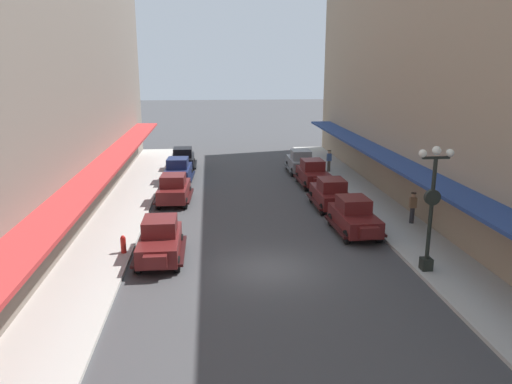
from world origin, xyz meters
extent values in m
plane|color=#424244|center=(0.00, 0.00, 0.00)|extent=(200.00, 200.00, 0.00)
cube|color=#B7B5AD|center=(-7.50, 0.00, 0.07)|extent=(3.00, 60.00, 0.15)
cube|color=#B7B5AD|center=(7.50, 0.00, 0.07)|extent=(3.00, 60.00, 0.15)
cube|color=#BF3333|center=(-8.10, 0.00, 3.00)|extent=(1.80, 54.00, 0.16)
cube|color=navy|center=(8.10, 0.00, 3.00)|extent=(1.80, 54.00, 0.16)
cube|color=slate|center=(4.69, 18.62, 0.74)|extent=(1.77, 3.93, 0.80)
cube|color=slate|center=(4.68, 18.37, 1.49)|extent=(1.47, 1.72, 0.70)
cube|color=#8C9EA8|center=(4.68, 18.37, 1.49)|extent=(1.40, 1.69, 0.42)
cube|color=slate|center=(4.72, 20.75, 0.79)|extent=(0.94, 0.38, 0.52)
cube|color=#393A3D|center=(3.74, 18.64, 0.42)|extent=(0.30, 3.51, 0.12)
cube|color=#393A3D|center=(5.64, 18.60, 0.42)|extent=(0.30, 3.51, 0.12)
cylinder|color=black|center=(3.90, 20.00, 0.34)|extent=(0.23, 0.68, 0.68)
cylinder|color=black|center=(5.52, 19.97, 0.34)|extent=(0.23, 0.68, 0.68)
cylinder|color=black|center=(3.85, 17.27, 0.34)|extent=(0.23, 0.68, 0.68)
cylinder|color=black|center=(5.47, 17.24, 0.34)|extent=(0.23, 0.68, 0.68)
cube|color=#591919|center=(4.81, 14.21, 0.74)|extent=(1.82, 3.95, 0.80)
cube|color=#591919|center=(4.80, 14.46, 1.49)|extent=(1.49, 1.74, 0.70)
cube|color=#8C9EA8|center=(4.80, 14.46, 1.49)|extent=(1.42, 1.71, 0.42)
cube|color=#591919|center=(4.87, 12.08, 0.79)|extent=(0.95, 0.39, 0.52)
cube|color=black|center=(5.76, 14.24, 0.42)|extent=(0.35, 3.52, 0.12)
cube|color=black|center=(3.86, 14.19, 0.42)|extent=(0.35, 3.52, 0.12)
cylinder|color=black|center=(5.66, 12.87, 0.34)|extent=(0.24, 0.69, 0.68)
cylinder|color=black|center=(4.04, 12.83, 0.34)|extent=(0.24, 0.69, 0.68)
cylinder|color=black|center=(5.57, 15.60, 0.34)|extent=(0.24, 0.69, 0.68)
cylinder|color=black|center=(3.96, 15.55, 0.34)|extent=(0.24, 0.69, 0.68)
cube|color=#591919|center=(-4.66, 10.73, 0.74)|extent=(1.88, 3.98, 0.80)
cube|color=#591919|center=(-4.67, 10.48, 1.49)|extent=(1.52, 1.77, 0.70)
cube|color=#8C9EA8|center=(-4.67, 10.48, 1.49)|extent=(1.45, 1.73, 0.42)
cube|color=#591919|center=(-4.56, 12.86, 0.79)|extent=(0.95, 0.40, 0.52)
cube|color=black|center=(-5.61, 10.78, 0.42)|extent=(0.41, 3.52, 0.12)
cube|color=black|center=(-3.71, 10.69, 0.42)|extent=(0.41, 3.52, 0.12)
cylinder|color=black|center=(-5.40, 12.13, 0.34)|extent=(0.25, 0.69, 0.68)
cylinder|color=black|center=(-3.79, 12.06, 0.34)|extent=(0.25, 0.69, 0.68)
cylinder|color=black|center=(-5.53, 9.41, 0.34)|extent=(0.25, 0.69, 0.68)
cylinder|color=black|center=(-3.92, 9.33, 0.34)|extent=(0.25, 0.69, 0.68)
cube|color=#19234C|center=(-4.72, 16.17, 0.74)|extent=(1.89, 3.98, 0.80)
cube|color=#19234C|center=(-4.73, 15.92, 1.49)|extent=(1.52, 1.77, 0.70)
cube|color=#8C9EA8|center=(-4.73, 15.92, 1.49)|extent=(1.45, 1.73, 0.42)
cube|color=#19234C|center=(-4.61, 18.30, 0.79)|extent=(0.95, 0.41, 0.52)
cube|color=black|center=(-5.67, 16.22, 0.42)|extent=(0.41, 3.52, 0.12)
cube|color=black|center=(-3.77, 16.13, 0.42)|extent=(0.41, 3.52, 0.12)
cylinder|color=black|center=(-5.46, 17.58, 0.34)|extent=(0.25, 0.69, 0.68)
cylinder|color=black|center=(-3.84, 17.50, 0.34)|extent=(0.25, 0.69, 0.68)
cylinder|color=black|center=(-5.59, 14.85, 0.34)|extent=(0.25, 0.69, 0.68)
cylinder|color=black|center=(-3.98, 14.77, 0.34)|extent=(0.25, 0.69, 0.68)
cube|color=#591919|center=(4.71, 8.68, 0.74)|extent=(1.76, 3.93, 0.80)
cube|color=#591919|center=(4.71, 8.43, 1.49)|extent=(1.47, 1.72, 0.70)
cube|color=#8C9EA8|center=(4.71, 8.43, 1.49)|extent=(1.39, 1.69, 0.42)
cube|color=#591919|center=(4.67, 10.81, 0.79)|extent=(0.94, 0.38, 0.52)
cube|color=black|center=(3.76, 8.67, 0.42)|extent=(0.30, 3.51, 0.12)
cube|color=black|center=(5.66, 8.70, 0.42)|extent=(0.30, 3.51, 0.12)
cylinder|color=black|center=(3.88, 10.03, 0.34)|extent=(0.23, 0.68, 0.68)
cylinder|color=black|center=(5.49, 10.06, 0.34)|extent=(0.23, 0.68, 0.68)
cylinder|color=black|center=(3.92, 7.30, 0.34)|extent=(0.23, 0.68, 0.68)
cylinder|color=black|center=(5.54, 7.33, 0.34)|extent=(0.23, 0.68, 0.68)
cube|color=#591919|center=(-4.65, 1.43, 0.74)|extent=(1.71, 3.91, 0.80)
cube|color=#591919|center=(-4.65, 1.68, 1.49)|extent=(1.45, 1.70, 0.70)
cube|color=#8C9EA8|center=(-4.65, 1.68, 1.49)|extent=(1.37, 1.67, 0.42)
cube|color=#591919|center=(-4.64, -0.70, 0.79)|extent=(0.94, 0.36, 0.52)
cube|color=black|center=(-3.70, 1.43, 0.42)|extent=(0.25, 3.51, 0.12)
cube|color=black|center=(-5.60, 1.42, 0.42)|extent=(0.25, 3.51, 0.12)
cylinder|color=black|center=(-3.83, 0.07, 0.34)|extent=(0.22, 0.68, 0.68)
cylinder|color=black|center=(-5.45, 0.06, 0.34)|extent=(0.22, 0.68, 0.68)
cylinder|color=black|center=(-3.84, 2.80, 0.34)|extent=(0.22, 0.68, 0.68)
cylinder|color=black|center=(-5.46, 2.79, 0.34)|extent=(0.22, 0.68, 0.68)
cube|color=black|center=(-4.59, 20.59, 0.74)|extent=(1.73, 3.91, 0.80)
cube|color=black|center=(-4.59, 20.34, 1.49)|extent=(1.45, 1.71, 0.70)
cube|color=#8C9EA8|center=(-4.59, 20.34, 1.49)|extent=(1.38, 1.68, 0.42)
cube|color=black|center=(-4.61, 22.72, 0.79)|extent=(0.94, 0.37, 0.52)
cube|color=black|center=(-5.54, 20.58, 0.42)|extent=(0.27, 3.51, 0.12)
cube|color=black|center=(-3.64, 20.60, 0.42)|extent=(0.27, 3.51, 0.12)
cylinder|color=black|center=(-5.41, 21.95, 0.34)|extent=(0.23, 0.68, 0.68)
cylinder|color=black|center=(-3.79, 21.96, 0.34)|extent=(0.23, 0.68, 0.68)
cylinder|color=black|center=(-5.39, 19.22, 0.34)|extent=(0.23, 0.68, 0.68)
cylinder|color=black|center=(-3.77, 19.23, 0.34)|extent=(0.23, 0.68, 0.68)
cube|color=#591919|center=(4.82, 4.05, 0.74)|extent=(1.84, 3.96, 0.80)
cube|color=#591919|center=(4.81, 4.30, 1.49)|extent=(1.50, 1.75, 0.70)
cube|color=#8C9EA8|center=(4.81, 4.30, 1.49)|extent=(1.43, 1.72, 0.42)
cube|color=#591919|center=(4.90, 1.92, 0.79)|extent=(0.95, 0.39, 0.52)
cube|color=black|center=(5.77, 4.08, 0.42)|extent=(0.37, 3.52, 0.12)
cube|color=black|center=(3.87, 4.01, 0.42)|extent=(0.37, 3.52, 0.12)
cylinder|color=black|center=(5.68, 2.71, 0.34)|extent=(0.25, 0.69, 0.68)
cylinder|color=black|center=(4.06, 2.65, 0.34)|extent=(0.25, 0.69, 0.68)
cylinder|color=black|center=(5.58, 5.44, 0.34)|extent=(0.25, 0.69, 0.68)
cylinder|color=black|center=(3.96, 5.38, 0.34)|extent=(0.25, 0.69, 0.68)
cube|color=black|center=(6.40, -1.01, 0.40)|extent=(0.44, 0.44, 0.50)
cylinder|color=black|center=(6.40, -1.01, 2.75)|extent=(0.16, 0.16, 4.20)
cube|color=black|center=(6.40, -1.01, 4.85)|extent=(1.10, 0.10, 0.10)
sphere|color=white|center=(5.85, -1.01, 5.03)|extent=(0.32, 0.32, 0.32)
sphere|color=white|center=(6.95, -1.01, 5.03)|extent=(0.32, 0.32, 0.32)
sphere|color=white|center=(6.40, -1.01, 5.13)|extent=(0.36, 0.36, 0.36)
cylinder|color=black|center=(6.40, -1.01, 3.25)|extent=(0.64, 0.18, 0.64)
cylinder|color=silver|center=(6.40, -0.91, 3.25)|extent=(0.56, 0.02, 0.56)
cylinder|color=#B21E19|center=(-6.35, 2.06, 0.50)|extent=(0.24, 0.24, 0.70)
sphere|color=#B21E19|center=(-6.35, 2.06, 0.87)|extent=(0.20, 0.20, 0.20)
cylinder|color=#4C4238|center=(6.90, 18.20, 0.57)|extent=(0.24, 0.24, 0.85)
cube|color=#3F598C|center=(6.90, 18.20, 1.28)|extent=(0.36, 0.22, 0.56)
sphere|color=tan|center=(6.90, 18.20, 1.68)|extent=(0.22, 0.22, 0.22)
cylinder|color=black|center=(6.90, 18.20, 1.80)|extent=(0.28, 0.28, 0.04)
cylinder|color=#2D2D33|center=(8.25, 5.00, 0.57)|extent=(0.24, 0.24, 0.85)
cube|color=#8C6647|center=(8.25, 5.00, 1.28)|extent=(0.36, 0.22, 0.56)
sphere|color=tan|center=(8.25, 5.00, 1.68)|extent=(0.22, 0.22, 0.22)
cylinder|color=black|center=(8.25, 5.00, 1.80)|extent=(0.28, 0.28, 0.04)
camera|label=1|loc=(-2.34, -19.23, 8.41)|focal=34.67mm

